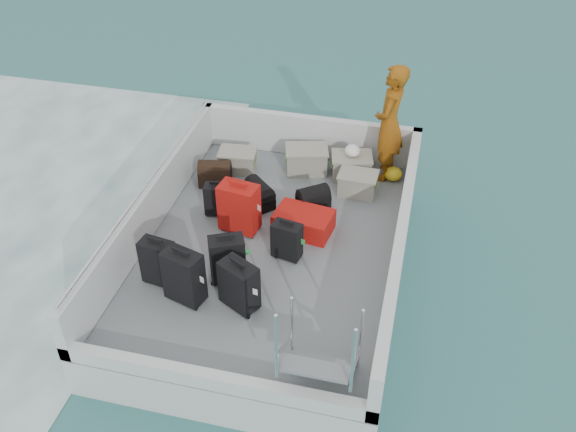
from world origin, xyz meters
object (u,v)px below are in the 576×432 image
suitcase_6 (239,286)px  crate_3 (358,185)px  suitcase_2 (217,200)px  suitcase_3 (184,277)px  crate_1 (307,160)px  suitcase_8 (304,222)px  suitcase_4 (227,259)px  suitcase_0 (158,262)px  crate_2 (351,167)px  passenger (389,123)px  suitcase_5 (239,208)px  crate_0 (238,162)px  suitcase_7 (287,241)px

suitcase_6 → crate_3: 2.89m
suitcase_2 → crate_3: size_ratio=0.91×
suitcase_3 → crate_1: 3.29m
suitcase_8 → crate_1: size_ratio=1.26×
suitcase_4 → suitcase_0: bearing=172.5°
suitcase_3 → crate_2: bearing=80.8°
suitcase_0 → suitcase_3: 0.48m
suitcase_3 → passenger: 3.97m
suitcase_0 → crate_1: (1.26, 2.97, -0.13)m
suitcase_5 → crate_1: bearing=79.9°
crate_0 → crate_1: crate_1 is taller
crate_3 → crate_2: bearing=110.8°
suitcase_6 → crate_2: size_ratio=1.10×
suitcase_4 → crate_1: suitcase_4 is taller
suitcase_2 → suitcase_3: suitcase_3 is taller
suitcase_2 → suitcase_0: bearing=-106.1°
crate_0 → passenger: (2.29, 0.43, 0.77)m
crate_2 → suitcase_8: bearing=-105.8°
suitcase_4 → suitcase_8: bearing=33.7°
passenger → suitcase_5: bearing=-36.5°
suitcase_7 → crate_2: 2.18m
crate_0 → crate_3: (1.95, -0.18, -0.00)m
suitcase_2 → suitcase_6: bearing=-70.0°
suitcase_5 → crate_2: 2.15m
suitcase_0 → suitcase_6: size_ratio=1.00×
suitcase_8 → suitcase_6: bearing=173.0°
crate_1 → suitcase_5: bearing=-109.4°
suitcase_5 → passenger: bearing=54.8°
passenger → suitcase_6: bearing=-14.7°
crate_2 → crate_1: bearing=-179.6°
suitcase_0 → suitcase_3: (0.43, -0.21, 0.04)m
suitcase_2 → suitcase_7: suitcase_7 is taller
suitcase_8 → suitcase_3: bearing=154.2°
passenger → crate_0: bearing=-71.5°
crate_3 → suitcase_4: bearing=-120.3°
suitcase_7 → suitcase_8: bearing=91.6°
suitcase_0 → suitcase_2: (0.25, 1.54, -0.07)m
suitcase_2 → crate_2: bearing=32.7°
crate_2 → crate_0: bearing=-171.6°
suitcase_8 → crate_3: (0.60, 1.08, 0.01)m
suitcase_3 → crate_0: suitcase_3 is taller
suitcase_4 → passenger: 3.37m
suitcase_2 → suitcase_4: (0.58, -1.28, 0.08)m
suitcase_2 → suitcase_7: size_ratio=0.92×
crate_1 → suitcase_3: bearing=-104.7°
crate_1 → suitcase_0: bearing=-113.1°
suitcase_3 → suitcase_8: suitcase_3 is taller
crate_1 → crate_2: (0.72, 0.01, -0.01)m
suitcase_0 → suitcase_6: 1.12m
suitcase_7 → suitcase_2: bearing=161.1°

